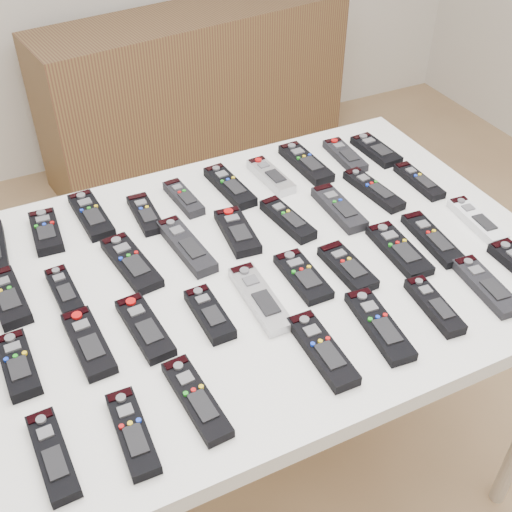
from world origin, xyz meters
name	(u,v)px	position (x,y,z in m)	size (l,w,h in m)	color
ground	(292,484)	(0.00, 0.00, 0.00)	(4.00, 4.00, 0.00)	#8E6C48
table	(256,283)	(-0.07, 0.10, 0.72)	(1.25, 0.88, 0.78)	white
sideboard	(197,91)	(0.45, 1.78, 0.36)	(1.44, 0.38, 0.72)	#502D20
remote_1	(46,232)	(-0.45, 0.39, 0.79)	(0.06, 0.15, 0.02)	black
remote_2	(91,215)	(-0.34, 0.41, 0.79)	(0.06, 0.18, 0.02)	black
remote_3	(146,214)	(-0.23, 0.36, 0.79)	(0.05, 0.15, 0.02)	black
remote_4	(184,198)	(-0.12, 0.38, 0.79)	(0.04, 0.15, 0.02)	black
remote_5	(230,186)	(0.00, 0.38, 0.79)	(0.05, 0.19, 0.02)	black
remote_6	(271,176)	(0.11, 0.37, 0.79)	(0.05, 0.16, 0.02)	#B7B7BC
remote_7	(306,163)	(0.22, 0.39, 0.79)	(0.06, 0.19, 0.02)	black
remote_8	(345,155)	(0.33, 0.38, 0.79)	(0.05, 0.16, 0.02)	black
remote_9	(376,150)	(0.42, 0.37, 0.79)	(0.06, 0.16, 0.02)	black
remote_10	(8,298)	(-0.56, 0.20, 0.79)	(0.06, 0.17, 0.02)	black
remote_11	(65,291)	(-0.46, 0.17, 0.79)	(0.04, 0.14, 0.02)	black
remote_12	(131,263)	(-0.31, 0.20, 0.79)	(0.06, 0.19, 0.02)	black
remote_13	(186,246)	(-0.18, 0.20, 0.79)	(0.05, 0.20, 0.02)	black
remote_14	(237,232)	(-0.06, 0.20, 0.79)	(0.06, 0.16, 0.02)	black
remote_15	(288,219)	(0.06, 0.19, 0.79)	(0.05, 0.17, 0.02)	black
remote_16	(339,208)	(0.19, 0.18, 0.79)	(0.05, 0.18, 0.02)	black
remote_17	(373,190)	(0.31, 0.21, 0.79)	(0.05, 0.19, 0.02)	black
remote_18	(419,181)	(0.43, 0.19, 0.79)	(0.04, 0.16, 0.02)	black
remote_19	(18,365)	(-0.58, 0.02, 0.79)	(0.05, 0.15, 0.02)	black
remote_20	(89,343)	(-0.45, 0.01, 0.79)	(0.06, 0.17, 0.02)	black
remote_21	(145,327)	(-0.34, 0.01, 0.79)	(0.05, 0.17, 0.02)	black
remote_22	(210,314)	(-0.22, -0.02, 0.79)	(0.05, 0.15, 0.02)	black
remote_23	(260,298)	(-0.11, -0.02, 0.79)	(0.05, 0.20, 0.02)	#B7B7BC
remote_24	(303,276)	(0.00, 0.00, 0.79)	(0.06, 0.16, 0.02)	black
remote_25	(347,267)	(0.09, -0.01, 0.79)	(0.06, 0.15, 0.02)	black
remote_26	(399,250)	(0.23, -0.01, 0.79)	(0.06, 0.18, 0.02)	black
remote_27	(432,239)	(0.32, -0.01, 0.79)	(0.05, 0.19, 0.02)	black
remote_28	(477,221)	(0.45, 0.00, 0.79)	(0.05, 0.17, 0.02)	silver
remote_29	(53,455)	(-0.56, -0.19, 0.79)	(0.05, 0.17, 0.02)	black
remote_30	(133,433)	(-0.44, -0.21, 0.79)	(0.05, 0.17, 0.02)	black
remote_31	(196,399)	(-0.32, -0.19, 0.79)	(0.05, 0.19, 0.02)	black
remote_32	(322,350)	(-0.07, -0.19, 0.79)	(0.05, 0.18, 0.02)	black
remote_33	(379,325)	(0.06, -0.18, 0.79)	(0.05, 0.19, 0.02)	black
remote_34	(434,306)	(0.18, -0.19, 0.79)	(0.04, 0.16, 0.02)	black
remote_35	(486,286)	(0.32, -0.19, 0.79)	(0.05, 0.17, 0.02)	black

